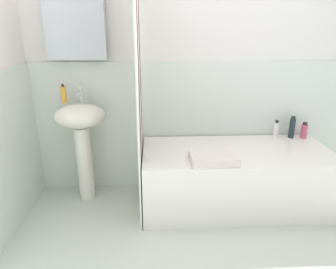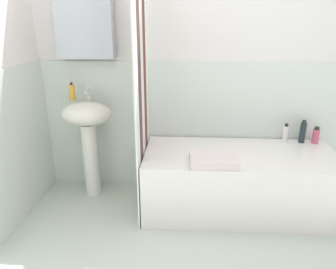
{
  "view_description": "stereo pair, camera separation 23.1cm",
  "coord_description": "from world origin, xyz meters",
  "px_view_note": "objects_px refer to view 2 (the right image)",
  "views": [
    {
      "loc": [
        -0.46,
        -1.49,
        1.5
      ],
      "look_at": [
        -0.36,
        0.68,
        0.72
      ],
      "focal_mm": 32.96,
      "sensor_mm": 36.0,
      "label": 1
    },
    {
      "loc": [
        -0.23,
        -1.49,
        1.5
      ],
      "look_at": [
        -0.36,
        0.68,
        0.72
      ],
      "focal_mm": 32.96,
      "sensor_mm": 36.0,
      "label": 2
    }
  ],
  "objects_px": {
    "soap_dispenser": "(72,92)",
    "conditioner_bottle": "(316,136)",
    "bathtub": "(239,181)",
    "towel_folded": "(213,160)",
    "sink": "(88,128)",
    "lotion_bottle": "(303,132)",
    "body_wash_bottle": "(285,134)"
  },
  "relations": [
    {
      "from": "soap_dispenser",
      "to": "towel_folded",
      "type": "xyz_separation_m",
      "value": [
        1.2,
        -0.46,
        -0.41
      ]
    },
    {
      "from": "soap_dispenser",
      "to": "lotion_bottle",
      "type": "bearing_deg",
      "value": 1.1
    },
    {
      "from": "conditioner_bottle",
      "to": "body_wash_bottle",
      "type": "distance_m",
      "value": 0.26
    },
    {
      "from": "sink",
      "to": "bathtub",
      "type": "bearing_deg",
      "value": -7.21
    },
    {
      "from": "body_wash_bottle",
      "to": "soap_dispenser",
      "type": "bearing_deg",
      "value": -178.84
    },
    {
      "from": "lotion_bottle",
      "to": "sink",
      "type": "bearing_deg",
      "value": -176.66
    },
    {
      "from": "bathtub",
      "to": "body_wash_bottle",
      "type": "xyz_separation_m",
      "value": [
        0.43,
        0.28,
        0.34
      ]
    },
    {
      "from": "conditioner_bottle",
      "to": "body_wash_bottle",
      "type": "relative_size",
      "value": 0.89
    },
    {
      "from": "bathtub",
      "to": "soap_dispenser",
      "type": "bearing_deg",
      "value": 170.69
    },
    {
      "from": "soap_dispenser",
      "to": "body_wash_bottle",
      "type": "bearing_deg",
      "value": 1.16
    },
    {
      "from": "sink",
      "to": "lotion_bottle",
      "type": "xyz_separation_m",
      "value": [
        1.89,
        0.11,
        -0.03
      ]
    },
    {
      "from": "bathtub",
      "to": "towel_folded",
      "type": "xyz_separation_m",
      "value": [
        -0.24,
        -0.22,
        0.29
      ]
    },
    {
      "from": "body_wash_bottle",
      "to": "conditioner_bottle",
      "type": "bearing_deg",
      "value": -2.72
    },
    {
      "from": "conditioner_bottle",
      "to": "body_wash_bottle",
      "type": "bearing_deg",
      "value": 177.28
    },
    {
      "from": "towel_folded",
      "to": "bathtub",
      "type": "bearing_deg",
      "value": 42.59
    },
    {
      "from": "conditioner_bottle",
      "to": "body_wash_bottle",
      "type": "xyz_separation_m",
      "value": [
        -0.26,
        0.01,
        0.01
      ]
    },
    {
      "from": "lotion_bottle",
      "to": "towel_folded",
      "type": "height_order",
      "value": "lotion_bottle"
    },
    {
      "from": "towel_folded",
      "to": "soap_dispenser",
      "type": "bearing_deg",
      "value": 159.0
    },
    {
      "from": "soap_dispenser",
      "to": "conditioner_bottle",
      "type": "distance_m",
      "value": 2.17
    },
    {
      "from": "soap_dispenser",
      "to": "bathtub",
      "type": "bearing_deg",
      "value": -9.31
    },
    {
      "from": "soap_dispenser",
      "to": "conditioner_bottle",
      "type": "bearing_deg",
      "value": 0.69
    },
    {
      "from": "conditioner_bottle",
      "to": "towel_folded",
      "type": "bearing_deg",
      "value": -152.33
    },
    {
      "from": "sink",
      "to": "bathtub",
      "type": "distance_m",
      "value": 1.38
    },
    {
      "from": "bathtub",
      "to": "towel_folded",
      "type": "bearing_deg",
      "value": -137.41
    },
    {
      "from": "soap_dispenser",
      "to": "body_wash_bottle",
      "type": "xyz_separation_m",
      "value": [
        1.88,
        0.04,
        -0.36
      ]
    },
    {
      "from": "soap_dispenser",
      "to": "lotion_bottle",
      "type": "distance_m",
      "value": 2.05
    },
    {
      "from": "conditioner_bottle",
      "to": "bathtub",
      "type": "bearing_deg",
      "value": -159.01
    },
    {
      "from": "lotion_bottle",
      "to": "towel_folded",
      "type": "bearing_deg",
      "value": -148.57
    },
    {
      "from": "soap_dispenser",
      "to": "bathtub",
      "type": "distance_m",
      "value": 1.62
    },
    {
      "from": "sink",
      "to": "bathtub",
      "type": "relative_size",
      "value": 0.56
    },
    {
      "from": "soap_dispenser",
      "to": "towel_folded",
      "type": "distance_m",
      "value": 1.35
    },
    {
      "from": "conditioner_bottle",
      "to": "towel_folded",
      "type": "relative_size",
      "value": 0.43
    }
  ]
}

